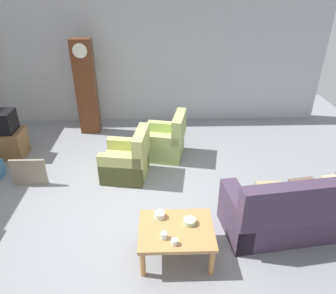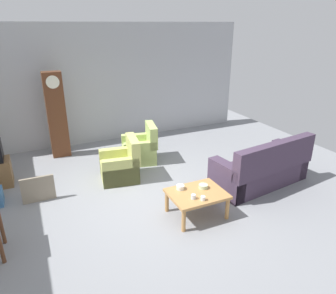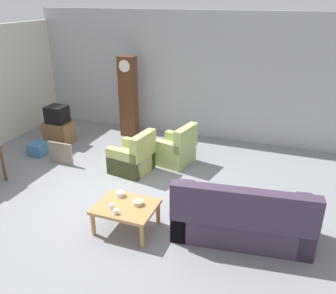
# 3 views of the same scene
# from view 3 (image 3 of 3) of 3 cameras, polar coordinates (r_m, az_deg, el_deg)

# --- Properties ---
(ground_plane) EXTENTS (10.40, 10.40, 0.00)m
(ground_plane) POSITION_cam_3_polar(r_m,az_deg,el_deg) (6.80, -6.77, -7.95)
(ground_plane) COLOR gray
(garage_door_wall) EXTENTS (8.40, 0.16, 3.20)m
(garage_door_wall) POSITION_cam_3_polar(r_m,az_deg,el_deg) (9.34, 2.92, 11.59)
(garage_door_wall) COLOR #ADAFB5
(garage_door_wall) RESTS_ON ground_plane
(couch_floral) EXTENTS (2.20, 1.14, 1.04)m
(couch_floral) POSITION_cam_3_polar(r_m,az_deg,el_deg) (5.63, 11.86, -11.42)
(couch_floral) COLOR #423347
(couch_floral) RESTS_ON ground_plane
(armchair_olive_near) EXTENTS (0.89, 0.87, 0.92)m
(armchair_olive_near) POSITION_cam_3_polar(r_m,az_deg,el_deg) (7.56, -5.70, -1.85)
(armchair_olive_near) COLOR #B7BC66
(armchair_olive_near) RESTS_ON ground_plane
(armchair_olive_far) EXTENTS (0.93, 0.91, 0.92)m
(armchair_olive_far) POSITION_cam_3_polar(r_m,az_deg,el_deg) (7.90, 1.19, -0.55)
(armchair_olive_far) COLOR #ABC06C
(armchair_olive_far) RESTS_ON ground_plane
(coffee_table_wood) EXTENTS (0.96, 0.76, 0.45)m
(coffee_table_wood) POSITION_cam_3_polar(r_m,az_deg,el_deg) (5.74, -6.86, -9.94)
(coffee_table_wood) COLOR #B27F47
(coffee_table_wood) RESTS_ON ground_plane
(grandfather_clock) EXTENTS (0.44, 0.30, 2.12)m
(grandfather_clock) POSITION_cam_3_polar(r_m,az_deg,el_deg) (9.33, -6.45, 8.07)
(grandfather_clock) COLOR #562D19
(grandfather_clock) RESTS_ON ground_plane
(tv_stand_cabinet) EXTENTS (0.68, 0.52, 0.55)m
(tv_stand_cabinet) POSITION_cam_3_polar(r_m,az_deg,el_deg) (9.44, -17.25, 2.30)
(tv_stand_cabinet) COLOR brown
(tv_stand_cabinet) RESTS_ON ground_plane
(tv_crt) EXTENTS (0.48, 0.44, 0.42)m
(tv_crt) POSITION_cam_3_polar(r_m,az_deg,el_deg) (9.29, -17.61, 5.10)
(tv_crt) COLOR black
(tv_crt) RESTS_ON tv_stand_cabinet
(framed_picture_leaning) EXTENTS (0.60, 0.05, 0.50)m
(framed_picture_leaning) POSITION_cam_3_polar(r_m,az_deg,el_deg) (8.25, -17.07, -0.97)
(framed_picture_leaning) COLOR gray
(framed_picture_leaning) RESTS_ON ground_plane
(storage_box_blue) EXTENTS (0.38, 0.39, 0.29)m
(storage_box_blue) POSITION_cam_3_polar(r_m,az_deg,el_deg) (8.94, -20.31, -0.27)
(storage_box_blue) COLOR teal
(storage_box_blue) RESTS_ON ground_plane
(cup_white_porcelain) EXTENTS (0.08, 0.08, 0.07)m
(cup_white_porcelain) POSITION_cam_3_polar(r_m,az_deg,el_deg) (5.51, -8.51, -10.36)
(cup_white_porcelain) COLOR white
(cup_white_porcelain) RESTS_ON coffee_table_wood
(cup_blue_rimmed) EXTENTS (0.08, 0.08, 0.08)m
(cup_blue_rimmed) POSITION_cam_3_polar(r_m,az_deg,el_deg) (5.64, -9.11, -9.51)
(cup_blue_rimmed) COLOR silver
(cup_blue_rimmed) RESTS_ON coffee_table_wood
(bowl_white_stacked) EXTENTS (0.14, 0.14, 0.08)m
(bowl_white_stacked) POSITION_cam_3_polar(r_m,az_deg,el_deg) (5.94, -7.75, -7.58)
(bowl_white_stacked) COLOR white
(bowl_white_stacked) RESTS_ON coffee_table_wood
(bowl_shallow_green) EXTENTS (0.16, 0.16, 0.07)m
(bowl_shallow_green) POSITION_cam_3_polar(r_m,az_deg,el_deg) (5.68, -4.87, -9.02)
(bowl_shallow_green) COLOR #B2C69E
(bowl_shallow_green) RESTS_ON coffee_table_wood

